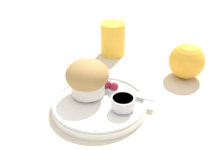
# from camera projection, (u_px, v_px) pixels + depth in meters

# --- Properties ---
(ground_plane) EXTENTS (3.00, 3.00, 0.00)m
(ground_plane) POSITION_uv_depth(u_px,v_px,m) (100.00, 107.00, 0.51)
(ground_plane) COLOR beige
(plate) EXTENTS (0.19, 0.19, 0.02)m
(plate) POSITION_uv_depth(u_px,v_px,m) (99.00, 103.00, 0.51)
(plate) COLOR white
(plate) RESTS_ON ground_plane
(muffin) EXTENTS (0.09, 0.09, 0.07)m
(muffin) POSITION_uv_depth(u_px,v_px,m) (87.00, 78.00, 0.50)
(muffin) COLOR silver
(muffin) RESTS_ON plate
(cream_ramekin) EXTENTS (0.05, 0.05, 0.02)m
(cream_ramekin) POSITION_uv_depth(u_px,v_px,m) (123.00, 102.00, 0.48)
(cream_ramekin) COLOR silver
(cream_ramekin) RESTS_ON plate
(berry_pair) EXTENTS (0.03, 0.02, 0.02)m
(berry_pair) POSITION_uv_depth(u_px,v_px,m) (111.00, 85.00, 0.53)
(berry_pair) COLOR maroon
(berry_pair) RESTS_ON plate
(butter_knife) EXTENTS (0.18, 0.04, 0.00)m
(butter_knife) POSITION_uv_depth(u_px,v_px,m) (115.00, 90.00, 0.53)
(butter_knife) COLOR silver
(butter_knife) RESTS_ON plate
(orange_fruit) EXTENTS (0.09, 0.09, 0.09)m
(orange_fruit) POSITION_uv_depth(u_px,v_px,m) (187.00, 61.00, 0.60)
(orange_fruit) COLOR #F4A82D
(orange_fruit) RESTS_ON ground_plane
(juice_glass) EXTENTS (0.07, 0.07, 0.09)m
(juice_glass) POSITION_uv_depth(u_px,v_px,m) (113.00, 39.00, 0.71)
(juice_glass) COLOR gold
(juice_glass) RESTS_ON ground_plane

